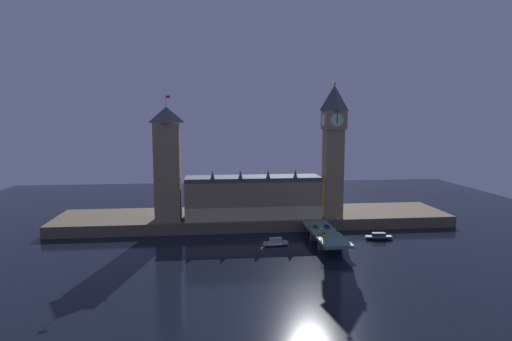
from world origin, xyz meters
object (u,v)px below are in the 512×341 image
Objects in this scene: pedestrian_near_rail at (318,235)px; boat_downstream at (379,237)px; car_southbound_trail at (327,226)px; pedestrian_mid_walk at (337,230)px; pedestrian_far_rail at (310,226)px; clock_tower at (333,147)px; car_northbound_trail at (324,235)px; street_lamp_mid at (338,223)px; boat_upstream at (276,243)px; street_lamp_near at (321,233)px; car_northbound_lead at (315,226)px; victoria_tower at (168,164)px.

pedestrian_near_rail is 37.25m from boat_downstream.
pedestrian_mid_walk is (2.83, -7.84, 0.35)m from car_southbound_trail.
pedestrian_far_rail is (-0.00, 17.22, -0.04)m from pedestrian_near_rail.
clock_tower is at bearing 51.16° from pedestrian_far_rail.
car_northbound_trail is 0.66× the size of street_lamp_mid.
street_lamp_near is at bearing -38.99° from boat_upstream.
pedestrian_near_rail is 0.26× the size of street_lamp_mid.
car_southbound_trail is 2.65× the size of pedestrian_far_rail.
street_lamp_mid is at bearing -167.23° from boat_downstream.
pedestrian_near_rail reaches higher than car_northbound_lead.
car_southbound_trail is (5.65, -0.64, -0.01)m from car_northbound_lead.
car_northbound_trail is at bearing -142.70° from street_lamp_mid.
pedestrian_far_rail is at bearing 141.71° from street_lamp_mid.
victoria_tower is 4.97× the size of boat_upstream.
car_northbound_trail is 0.31× the size of boat_downstream.
car_southbound_trail is at bearing 173.76° from boat_downstream.
boat_downstream is at bearing -57.71° from clock_tower.
pedestrian_far_rail is 24.14m from street_lamp_near.
car_northbound_lead is 2.09× the size of pedestrian_mid_walk.
clock_tower is at bearing 122.29° from boat_downstream.
pedestrian_far_rail reaches higher than boat_downstream.
clock_tower reaches higher than victoria_tower.
pedestrian_far_rail reaches higher than car_northbound_trail.
pedestrian_far_rail is (-2.83, 16.01, 0.24)m from car_northbound_trail.
clock_tower is 5.52× the size of boat_upstream.
victoria_tower is at bearing 178.86° from clock_tower.
street_lamp_mid is (11.71, 7.98, 3.39)m from pedestrian_near_rail.
car_northbound_lead reaches higher than car_southbound_trail.
pedestrian_mid_walk is 24.31m from boat_downstream.
car_northbound_lead is 0.29× the size of boat_upstream.
car_southbound_trail is 9.38m from street_lamp_mid.
car_northbound_lead is 0.63× the size of street_lamp_near.
car_southbound_trail is (-9.34, -23.40, -38.21)m from clock_tower.
clock_tower reaches higher than pedestrian_mid_walk.
boat_upstream is (52.84, -33.20, -34.83)m from victoria_tower.
pedestrian_far_rail is (-11.31, 9.11, -0.05)m from pedestrian_mid_walk.
victoria_tower is at bearing 161.48° from pedestrian_far_rail.
car_northbound_lead is at bearing 173.72° from boat_downstream.
street_lamp_mid reaches higher than pedestrian_mid_walk.
clock_tower is at bearing 68.25° from car_southbound_trail.
street_lamp_near is (-0.40, -23.96, 2.89)m from pedestrian_far_rail.
street_lamp_near is 0.46× the size of boat_upstream.
street_lamp_near is at bearing -93.39° from pedestrian_near_rail.
car_northbound_lead is 23.61m from boat_upstream.
victoria_tower is at bearing 162.50° from car_southbound_trail.
victoria_tower is 89.28m from car_northbound_trail.
car_northbound_trail is 34.17m from boat_downstream.
pedestrian_mid_walk is at bearing 35.63° from pedestrian_near_rail.
boat_downstream is at bearing 20.67° from car_northbound_trail.
pedestrian_far_rail is at bearing 171.49° from car_southbound_trail.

